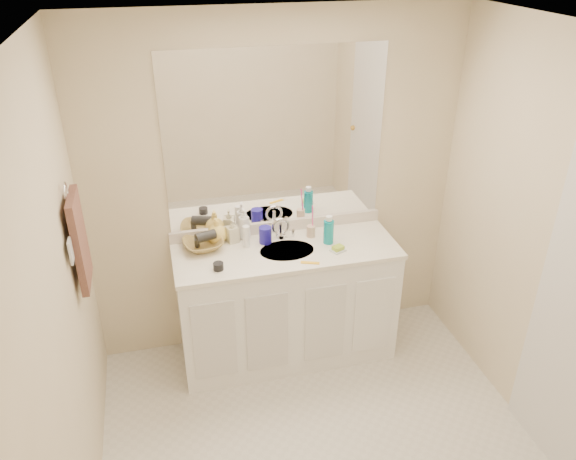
{
  "coord_description": "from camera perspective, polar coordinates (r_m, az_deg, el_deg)",
  "views": [
    {
      "loc": [
        -0.79,
        -2.16,
        2.78
      ],
      "look_at": [
        0.0,
        0.97,
        1.05
      ],
      "focal_mm": 35.0,
      "sensor_mm": 36.0,
      "label": 1
    }
  ],
  "objects": [
    {
      "name": "wall_right",
      "position": [
        3.39,
        26.27,
        -2.76
      ],
      "size": [
        0.02,
        2.6,
        2.4
      ],
      "primitive_type": "cube",
      "color": "beige",
      "rests_on": "floor"
    },
    {
      "name": "towel_ring",
      "position": [
        3.21,
        -21.64,
        3.62
      ],
      "size": [
        0.01,
        0.11,
        0.11
      ],
      "primitive_type": "torus",
      "rotation": [
        0.0,
        1.57,
        0.0
      ],
      "color": "silver",
      "rests_on": "wall_left"
    },
    {
      "name": "hand_towel",
      "position": [
        3.34,
        -20.41,
        -1.02
      ],
      "size": [
        0.04,
        0.32,
        0.55
      ],
      "primitive_type": "cube",
      "color": "#482D26",
      "rests_on": "towel_ring"
    },
    {
      "name": "soap_bottle_yellow",
      "position": [
        3.86,
        -7.25,
        -0.04
      ],
      "size": [
        0.14,
        0.14,
        0.18
      ],
      "primitive_type": "imported",
      "rotation": [
        0.0,
        0.0,
        0.04
      ],
      "color": "#F5D25F",
      "rests_on": "countertop"
    },
    {
      "name": "toothbrush",
      "position": [
        3.87,
        2.51,
        1.31
      ],
      "size": [
        0.02,
        0.04,
        0.19
      ],
      "primitive_type": "cylinder",
      "rotation": [
        0.14,
        0.0,
        -0.42
      ],
      "color": "#FF43A3",
      "rests_on": "tan_cup"
    },
    {
      "name": "hair_dryer",
      "position": [
        3.79,
        -8.37,
        -0.63
      ],
      "size": [
        0.15,
        0.11,
        0.07
      ],
      "primitive_type": "cylinder",
      "rotation": [
        0.0,
        1.57,
        0.3
      ],
      "color": "black",
      "rests_on": "wicker_basket"
    },
    {
      "name": "wall_back",
      "position": [
        3.88,
        -1.18,
        4.15
      ],
      "size": [
        2.6,
        0.02,
        2.4
      ],
      "primitive_type": "cube",
      "color": "beige",
      "rests_on": "floor"
    },
    {
      "name": "mouthwash_bottle",
      "position": [
        3.83,
        4.14,
        -0.2
      ],
      "size": [
        0.09,
        0.09,
        0.17
      ],
      "primitive_type": "cylinder",
      "rotation": [
        0.0,
        0.0,
        0.27
      ],
      "color": "#0D8E9D",
      "rests_on": "countertop"
    },
    {
      "name": "soap_bottle_white",
      "position": [
        3.88,
        -4.5,
        0.64
      ],
      "size": [
        0.1,
        0.11,
        0.22
      ],
      "primitive_type": "imported",
      "rotation": [
        0.0,
        0.0,
        0.25
      ],
      "color": "white",
      "rests_on": "countertop"
    },
    {
      "name": "sink_basin",
      "position": [
        3.78,
        -0.11,
        -2.23
      ],
      "size": [
        0.37,
        0.37,
        0.02
      ],
      "primitive_type": "cylinder",
      "color": "beige",
      "rests_on": "countertop"
    },
    {
      "name": "mirror",
      "position": [
        3.74,
        -1.21,
        9.16
      ],
      "size": [
        1.48,
        0.01,
        1.2
      ],
      "primitive_type": "cube",
      "color": "white",
      "rests_on": "wall_back"
    },
    {
      "name": "wall_left",
      "position": [
        2.72,
        -22.42,
        -9.81
      ],
      "size": [
        0.02,
        2.6,
        2.4
      ],
      "primitive_type": "cube",
      "color": "beige",
      "rests_on": "floor"
    },
    {
      "name": "countertop",
      "position": [
        3.79,
        -0.18,
        -2.12
      ],
      "size": [
        1.52,
        0.57,
        0.03
      ],
      "primitive_type": "cube",
      "color": "white",
      "rests_on": "vanity_cabinet"
    },
    {
      "name": "green_soap",
      "position": [
        3.76,
        5.11,
        -1.81
      ],
      "size": [
        0.09,
        0.08,
        0.03
      ],
      "primitive_type": "cube",
      "rotation": [
        0.0,
        0.0,
        0.41
      ],
      "color": "#9DBF2E",
      "rests_on": "soap_dish"
    },
    {
      "name": "soap_dish",
      "position": [
        3.77,
        5.09,
        -2.06
      ],
      "size": [
        0.12,
        0.11,
        0.01
      ],
      "primitive_type": "cube",
      "rotation": [
        0.0,
        0.0,
        0.43
      ],
      "color": "silver",
      "rests_on": "countertop"
    },
    {
      "name": "extra_white_bottle",
      "position": [
        3.79,
        -4.26,
        -0.64
      ],
      "size": [
        0.06,
        0.06,
        0.15
      ],
      "primitive_type": "cylinder",
      "rotation": [
        0.0,
        0.0,
        0.43
      ],
      "color": "white",
      "rests_on": "countertop"
    },
    {
      "name": "blue_mug",
      "position": [
        3.84,
        -2.32,
        -0.51
      ],
      "size": [
        0.09,
        0.09,
        0.12
      ],
      "primitive_type": "cylinder",
      "rotation": [
        0.0,
        0.0,
        -0.03
      ],
      "color": "#1E179F",
      "rests_on": "countertop"
    },
    {
      "name": "tan_cup",
      "position": [
        3.92,
        2.34,
        -0.13
      ],
      "size": [
        0.06,
        0.06,
        0.08
      ],
      "primitive_type": "cylinder",
      "rotation": [
        0.0,
        0.0,
        0.01
      ],
      "color": "beige",
      "rests_on": "countertop"
    },
    {
      "name": "switch_plate",
      "position": [
        3.14,
        -21.2,
        -1.99
      ],
      "size": [
        0.01,
        0.08,
        0.13
      ],
      "primitive_type": "cube",
      "color": "silver",
      "rests_on": "wall_left"
    },
    {
      "name": "dark_jar",
      "position": [
        3.58,
        -7.09,
        -3.68
      ],
      "size": [
        0.08,
        0.08,
        0.05
      ],
      "primitive_type": "cylinder",
      "rotation": [
        0.0,
        0.0,
        0.32
      ],
      "color": "black",
      "rests_on": "countertop"
    },
    {
      "name": "soap_bottle_cream",
      "position": [
        3.85,
        -5.67,
        -0.07
      ],
      "size": [
        0.09,
        0.09,
        0.17
      ],
      "primitive_type": "imported",
      "rotation": [
        0.0,
        0.0,
        0.26
      ],
      "color": "beige",
      "rests_on": "countertop"
    },
    {
      "name": "wicker_basket",
      "position": [
        3.82,
        -8.61,
        -1.42
      ],
      "size": [
        0.31,
        0.31,
        0.06
      ],
      "primitive_type": "imported",
      "rotation": [
        0.0,
        0.0,
        0.18
      ],
      "color": "olive",
      "rests_on": "countertop"
    },
    {
      "name": "orange_comb",
      "position": [
        3.63,
        2.26,
        -3.34
      ],
      "size": [
        0.12,
        0.07,
        0.01
      ],
      "primitive_type": "cube",
      "rotation": [
        0.0,
        0.0,
        -0.36
      ],
      "color": "yellow",
      "rests_on": "countertop"
    },
    {
      "name": "ceiling",
      "position": [
        2.33,
        6.21,
        18.67
      ],
      "size": [
        2.6,
        2.6,
        0.02
      ],
      "primitive_type": "cube",
      "color": "white",
      "rests_on": "wall_back"
    },
    {
      "name": "faucet",
      "position": [
        3.9,
        -0.76,
        -0.08
      ],
      "size": [
        0.02,
        0.02,
        0.11
      ],
      "primitive_type": "cylinder",
      "color": "silver",
      "rests_on": "countertop"
    },
    {
      "name": "vanity_cabinet",
      "position": [
        4.03,
        -0.18,
        -7.53
      ],
      "size": [
        1.5,
        0.55,
        0.85
      ],
      "primitive_type": "cube",
      "color": "white",
      "rests_on": "floor"
    },
    {
      "name": "backsplash",
      "position": [
        3.99,
        -1.09,
        0.39
      ],
      "size": [
        1.52,
        0.03,
        0.08
      ],
      "primitive_type": "cube",
      "color": "silver",
      "rests_on": "countertop"
    }
  ]
}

